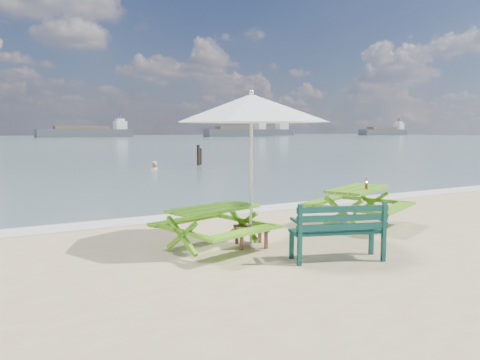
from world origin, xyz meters
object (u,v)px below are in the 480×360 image
park_bench (337,243)px  picnic_table_left (214,230)px  patio_umbrella (251,108)px  swimmer (154,177)px  side_table (251,236)px  picnic_table_right (358,208)px  beer_bottle (366,186)px

park_bench → picnic_table_left: bearing=134.5°
patio_umbrella → picnic_table_left: bearing=174.5°
patio_umbrella → swimmer: patio_umbrella is taller
swimmer → picnic_table_left: bearing=-105.1°
swimmer → side_table: bearing=-102.7°
picnic_table_left → park_bench: (1.47, -1.49, -0.08)m
picnic_table_right → patio_umbrella: patio_umbrella is taller
picnic_table_left → picnic_table_right: 3.63m
park_bench → beer_bottle: 2.66m
picnic_table_left → beer_bottle: (3.55, 0.03, 0.55)m
picnic_table_left → patio_umbrella: bearing=-5.5°
beer_bottle → swimmer: (0.83, 16.23, -1.30)m
beer_bottle → park_bench: bearing=-143.8°
picnic_table_left → swimmer: 16.86m
picnic_table_right → side_table: 2.95m
park_bench → beer_bottle: bearing=36.2°
picnic_table_right → patio_umbrella: 3.58m
park_bench → side_table: size_ratio=2.30×
picnic_table_right → park_bench: bearing=-139.6°
side_table → swimmer: (3.68, 16.33, -0.57)m
park_bench → swimmer: park_bench is taller
side_table → beer_bottle: 2.94m
picnic_table_left → beer_bottle: size_ratio=8.99×
picnic_table_left → side_table: picnic_table_left is taller
picnic_table_left → park_bench: bearing=-45.5°
picnic_table_left → swimmer: (4.38, 16.26, -0.75)m
park_bench → patio_umbrella: size_ratio=0.46×
picnic_table_left → park_bench: park_bench is taller
beer_bottle → patio_umbrella: bearing=-178.0°
picnic_table_left → patio_umbrella: size_ratio=0.62×
patio_umbrella → side_table: bearing=0.0°
patio_umbrella → beer_bottle: bearing=2.0°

